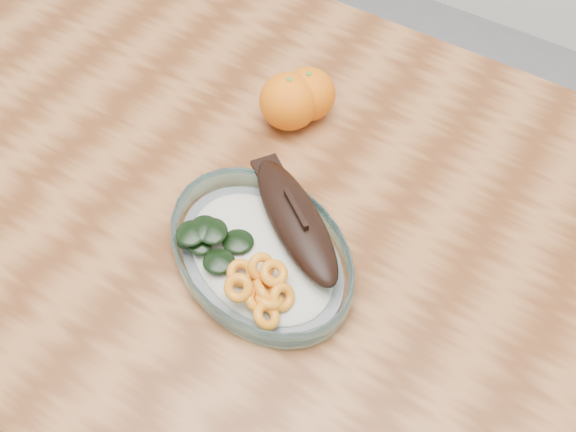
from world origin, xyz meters
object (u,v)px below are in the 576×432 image
at_px(orange_right, 308,94).
at_px(orange_left, 289,101).
at_px(dining_table, 235,224).
at_px(plated_meal, 262,251).

bearing_deg(orange_right, orange_left, -114.53).
height_order(dining_table, orange_right, orange_right).
bearing_deg(orange_right, plated_meal, -70.93).
bearing_deg(orange_right, dining_table, -98.72).
distance_m(dining_table, orange_left, 0.19).
xyz_separation_m(dining_table, plated_meal, (0.11, -0.08, 0.12)).
xyz_separation_m(plated_meal, orange_left, (-0.09, 0.21, 0.02)).
bearing_deg(orange_left, dining_table, -94.93).
bearing_deg(plated_meal, orange_right, 131.09).
bearing_deg(plated_meal, dining_table, 163.51).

